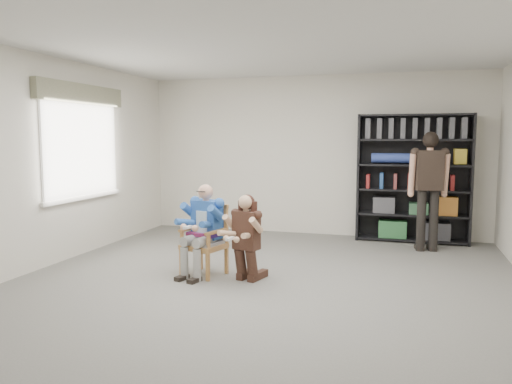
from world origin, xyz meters
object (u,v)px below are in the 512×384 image
(armchair, at_px, (204,240))
(bookshelf, at_px, (413,178))
(standing_man, at_px, (428,192))
(kneeling_woman, at_px, (245,238))
(seated_man, at_px, (204,230))

(armchair, bearing_deg, bookshelf, 63.78)
(armchair, distance_m, bookshelf, 3.87)
(standing_man, bearing_deg, armchair, -153.09)
(bookshelf, bearing_deg, kneeling_woman, -123.04)
(armchair, xyz_separation_m, seated_man, (0.00, -0.00, 0.13))
(armchair, height_order, standing_man, standing_man)
(standing_man, bearing_deg, kneeling_woman, -144.80)
(armchair, bearing_deg, standing_man, 53.98)
(armchair, relative_size, standing_man, 0.49)
(seated_man, relative_size, kneeling_woman, 1.09)
(kneeling_woman, distance_m, bookshelf, 3.60)
(kneeling_woman, bearing_deg, bookshelf, 72.08)
(armchair, height_order, kneeling_woman, kneeling_woman)
(standing_man, bearing_deg, bookshelf, 95.94)
(seated_man, height_order, standing_man, standing_man)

